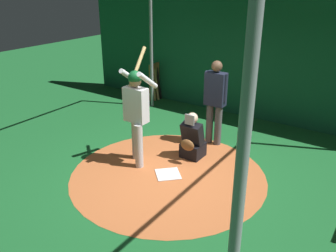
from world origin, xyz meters
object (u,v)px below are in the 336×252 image
object	(u,v)px
batter	(136,108)
catcher	(192,140)
bat_rack	(156,82)
home_plate	(168,174)
umpire	(215,98)

from	to	relation	value
batter	catcher	size ratio (longest dim) A/B	2.27
batter	catcher	distance (m)	1.29
catcher	bat_rack	distance (m)	3.74
bat_rack	catcher	bearing A→B (deg)	46.78
home_plate	umpire	xyz separation A→B (m)	(-1.64, 0.04, 0.99)
batter	umpire	xyz separation A→B (m)	(-1.56, 0.79, -0.09)
home_plate	umpire	bearing A→B (deg)	178.63
umpire	bat_rack	world-z (taller)	umpire
umpire	catcher	bearing A→B (deg)	-2.27
batter	catcher	world-z (taller)	batter
catcher	umpire	bearing A→B (deg)	177.73
batter	catcher	xyz separation A→B (m)	(-0.75, 0.75, -0.73)
catcher	bat_rack	world-z (taller)	bat_rack
umpire	bat_rack	bearing A→B (deg)	-122.29
home_plate	catcher	xyz separation A→B (m)	(-0.82, 0.01, 0.35)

